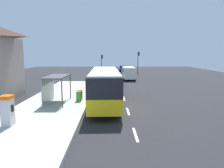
% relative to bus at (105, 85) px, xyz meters
% --- Properties ---
extents(ground_plane, '(56.00, 92.00, 0.04)m').
position_rel_bus_xyz_m(ground_plane, '(1.71, 12.57, -1.86)').
color(ground_plane, '#262628').
extents(sidewalk_platform, '(6.20, 30.00, 0.18)m').
position_rel_bus_xyz_m(sidewalk_platform, '(-4.69, 0.57, -1.75)').
color(sidewalk_platform, beige).
rests_on(sidewalk_platform, ground).
extents(lane_stripe_seg_0, '(0.16, 2.20, 0.01)m').
position_rel_bus_xyz_m(lane_stripe_seg_0, '(1.96, -7.43, -1.84)').
color(lane_stripe_seg_0, silver).
rests_on(lane_stripe_seg_0, ground).
extents(lane_stripe_seg_1, '(0.16, 2.20, 0.01)m').
position_rel_bus_xyz_m(lane_stripe_seg_1, '(1.96, -2.43, -1.84)').
color(lane_stripe_seg_1, silver).
rests_on(lane_stripe_seg_1, ground).
extents(lane_stripe_seg_2, '(0.16, 2.20, 0.01)m').
position_rel_bus_xyz_m(lane_stripe_seg_2, '(1.96, 2.57, -1.84)').
color(lane_stripe_seg_2, silver).
rests_on(lane_stripe_seg_2, ground).
extents(lane_stripe_seg_3, '(0.16, 2.20, 0.01)m').
position_rel_bus_xyz_m(lane_stripe_seg_3, '(1.96, 7.57, -1.84)').
color(lane_stripe_seg_3, silver).
rests_on(lane_stripe_seg_3, ground).
extents(lane_stripe_seg_4, '(0.16, 2.20, 0.01)m').
position_rel_bus_xyz_m(lane_stripe_seg_4, '(1.96, 12.57, -1.84)').
color(lane_stripe_seg_4, silver).
rests_on(lane_stripe_seg_4, ground).
extents(lane_stripe_seg_5, '(0.16, 2.20, 0.01)m').
position_rel_bus_xyz_m(lane_stripe_seg_5, '(1.96, 17.57, -1.84)').
color(lane_stripe_seg_5, silver).
rests_on(lane_stripe_seg_5, ground).
extents(lane_stripe_seg_6, '(0.16, 2.20, 0.01)m').
position_rel_bus_xyz_m(lane_stripe_seg_6, '(1.96, 22.57, -1.84)').
color(lane_stripe_seg_6, silver).
rests_on(lane_stripe_seg_6, ground).
extents(lane_stripe_seg_7, '(0.16, 2.20, 0.01)m').
position_rel_bus_xyz_m(lane_stripe_seg_7, '(1.96, 27.57, -1.84)').
color(lane_stripe_seg_7, silver).
rests_on(lane_stripe_seg_7, ground).
extents(bus, '(2.72, 11.05, 3.21)m').
position_rel_bus_xyz_m(bus, '(0.00, 0.00, 0.00)').
color(bus, yellow).
rests_on(bus, ground).
extents(white_van, '(2.16, 5.26, 2.30)m').
position_rel_bus_xyz_m(white_van, '(3.91, 18.87, -0.50)').
color(white_van, white).
rests_on(white_van, ground).
extents(sedan_near, '(1.86, 4.41, 1.52)m').
position_rel_bus_xyz_m(sedan_near, '(4.01, 37.43, -1.05)').
color(sedan_near, navy).
rests_on(sedan_near, ground).
extents(sedan_far, '(2.04, 4.49, 1.52)m').
position_rel_bus_xyz_m(sedan_far, '(4.02, 27.58, -1.05)').
color(sedan_far, '#A51919').
rests_on(sedan_far, ground).
extents(ticket_machine, '(0.66, 0.76, 1.94)m').
position_rel_bus_xyz_m(ticket_machine, '(-5.96, -6.25, -0.67)').
color(ticket_machine, silver).
rests_on(ticket_machine, sidewalk_platform).
extents(recycling_bin_green, '(0.52, 0.52, 0.95)m').
position_rel_bus_xyz_m(recycling_bin_green, '(-2.49, 0.58, -1.19)').
color(recycling_bin_green, green).
rests_on(recycling_bin_green, sidewalk_platform).
extents(recycling_bin_red, '(0.52, 0.52, 0.95)m').
position_rel_bus_xyz_m(recycling_bin_red, '(-2.49, 1.28, -1.19)').
color(recycling_bin_red, red).
rests_on(recycling_bin_red, sidewalk_platform).
extents(traffic_light_near_side, '(0.49, 0.28, 5.18)m').
position_rel_bus_xyz_m(traffic_light_near_side, '(7.21, 30.38, 1.59)').
color(traffic_light_near_side, '#2D2D2D').
rests_on(traffic_light_near_side, ground).
extents(traffic_light_far_side, '(0.49, 0.28, 4.51)m').
position_rel_bus_xyz_m(traffic_light_far_side, '(-1.38, 31.18, 1.18)').
color(traffic_light_far_side, '#2D2D2D').
rests_on(traffic_light_far_side, ground).
extents(bus_shelter, '(1.80, 4.00, 2.50)m').
position_rel_bus_xyz_m(bus_shelter, '(-4.70, 0.09, 0.25)').
color(bus_shelter, '#4C4C51').
rests_on(bus_shelter, sidewalk_platform).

